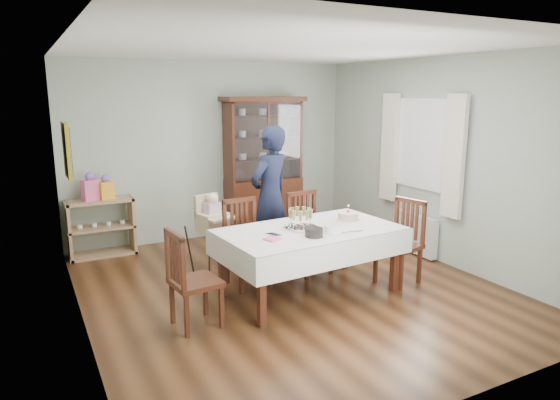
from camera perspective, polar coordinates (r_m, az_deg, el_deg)
floor at (r=5.93m, az=1.18°, el=-10.00°), size 5.00×5.00×0.00m
room_shell at (r=5.98m, az=-1.22°, el=7.07°), size 5.00×5.00×5.00m
dining_table at (r=5.65m, az=3.39°, el=-6.97°), size 2.07×1.28×0.76m
china_cabinet at (r=7.92m, az=-1.91°, el=4.10°), size 1.30×0.48×2.18m
sideboard at (r=7.37m, az=-19.74°, el=-2.97°), size 0.90×0.38×0.80m
picture_frame at (r=5.65m, az=-23.21°, el=5.23°), size 0.04×0.48×0.58m
window at (r=7.09m, az=16.04°, el=6.16°), size 0.04×1.02×1.22m
curtain_left at (r=6.62m, az=19.30°, el=4.68°), size 0.07×0.30×1.55m
curtain_right at (r=7.52m, az=12.41°, el=5.90°), size 0.07×0.30×1.55m
radiator at (r=7.28m, az=15.12°, el=-3.68°), size 0.10×0.80×0.55m
chair_far_left at (r=5.93m, az=-3.75°, el=-6.89°), size 0.49×0.49×1.01m
chair_far_right at (r=6.34m, az=3.39°, el=-5.62°), size 0.49×0.49×1.01m
chair_end_left at (r=4.99m, az=-9.76°, el=-10.99°), size 0.48×0.48×0.97m
chair_end_right at (r=6.17m, az=13.42°, el=-6.51°), size 0.54×0.54×0.99m
woman at (r=6.55m, az=-1.13°, el=0.50°), size 0.79×0.67×1.82m
high_chair at (r=6.35m, az=-7.64°, el=-4.74°), size 0.56×0.56×1.03m
champagne_tray at (r=5.54m, az=2.35°, el=-2.52°), size 0.37×0.37×0.23m
birthday_cake at (r=5.91m, az=7.79°, el=-1.89°), size 0.28×0.28×0.19m
plate_stack_dark at (r=5.24m, az=3.90°, el=-3.71°), size 0.22×0.22×0.09m
plate_stack_white at (r=5.40m, az=6.07°, el=-3.32°), size 0.24×0.24×0.08m
napkin_stack at (r=5.12m, az=-0.87°, el=-4.50°), size 0.18×0.18×0.02m
cutlery at (r=5.28m, az=-1.06°, el=-3.99°), size 0.15×0.18×0.01m
cake_knife at (r=5.45m, az=8.08°, el=-3.61°), size 0.28×0.07×0.01m
gift_bag_pink at (r=7.22m, az=-20.88°, el=1.29°), size 0.24×0.19×0.39m
gift_bag_orange at (r=7.25m, az=-19.26°, el=1.30°), size 0.21×0.17×0.34m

